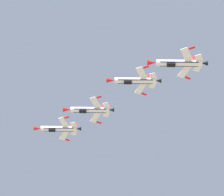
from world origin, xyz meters
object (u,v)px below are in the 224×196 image
(fighter_jet_lead, at_px, (58,129))
(fighter_jet_left_outer, at_px, (178,63))
(fighter_jet_left_wing, at_px, (89,110))
(fighter_jet_right_wing, at_px, (134,80))

(fighter_jet_lead, relative_size, fighter_jet_left_outer, 1.00)
(fighter_jet_lead, xyz_separation_m, fighter_jet_left_wing, (14.65, -9.57, -1.68))
(fighter_jet_right_wing, xyz_separation_m, fighter_jet_left_outer, (14.23, -8.68, -4.02))
(fighter_jet_right_wing, height_order, fighter_jet_left_outer, fighter_jet_right_wing)
(fighter_jet_lead, height_order, fighter_jet_left_wing, fighter_jet_lead)
(fighter_jet_left_outer, bearing_deg, fighter_jet_right_wing, 40.01)
(fighter_jet_left_wing, xyz_separation_m, fighter_jet_right_wing, (17.11, -8.83, 0.85))
(fighter_jet_lead, bearing_deg, fighter_jet_left_wing, -141.76)
(fighter_jet_left_wing, bearing_deg, fighter_jet_right_wing, -135.90)
(fighter_jet_left_wing, xyz_separation_m, fighter_jet_left_outer, (31.35, -17.50, -3.17))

